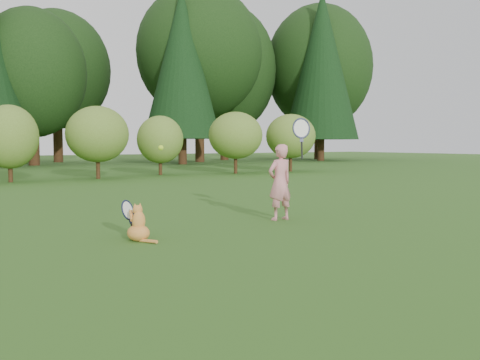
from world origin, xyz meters
TOP-DOWN VIEW (x-y plane):
  - ground at (0.00, 0.00)m, footprint 100.00×100.00m
  - shrub_row at (0.00, 13.00)m, footprint 28.00×3.00m
  - child at (1.09, 0.97)m, footprint 0.71×0.45m
  - cat at (-1.57, 0.47)m, footprint 0.35×0.69m
  - tennis_ball at (-1.11, 0.76)m, footprint 0.07×0.07m

SIDE VIEW (x-z plane):
  - ground at x=0.00m, z-range 0.00..0.00m
  - cat at x=-1.57m, z-range -0.08..0.58m
  - child at x=1.09m, z-range -0.28..1.58m
  - tennis_ball at x=-1.11m, z-range 1.16..1.23m
  - shrub_row at x=0.00m, z-range 0.00..2.80m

